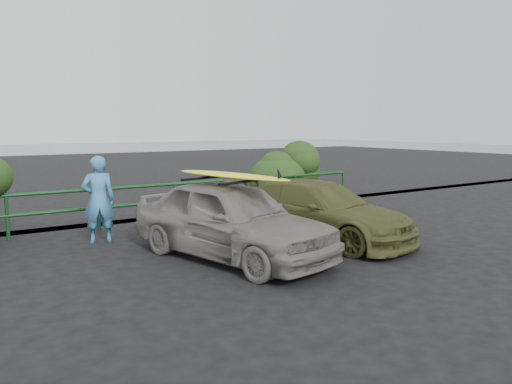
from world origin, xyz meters
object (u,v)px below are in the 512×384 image
at_px(olive_vehicle, 318,211).
at_px(surfboard, 231,175).
at_px(sedan, 231,219).
at_px(guardrail, 139,205).
at_px(man, 99,199).

height_order(olive_vehicle, surfboard, surfboard).
xyz_separation_m(sedan, olive_vehicle, (2.38, 0.25, -0.10)).
bearing_deg(guardrail, surfboard, -84.88).
xyz_separation_m(sedan, man, (-1.72, 2.69, 0.19)).
bearing_deg(surfboard, guardrail, 81.94).
height_order(guardrail, sedan, sedan).
distance_m(olive_vehicle, man, 4.77).
xyz_separation_m(olive_vehicle, surfboard, (-2.38, -0.25, 0.94)).
height_order(man, surfboard, man).
distance_m(guardrail, sedan, 4.00).
relative_size(man, surfboard, 0.65).
height_order(olive_vehicle, man, man).
relative_size(olive_vehicle, surfboard, 1.56).
xyz_separation_m(guardrail, man, (-1.36, -1.29, 0.42)).
bearing_deg(man, sedan, 135.06).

